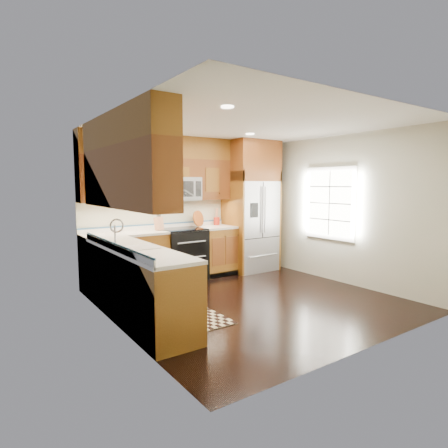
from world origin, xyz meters
TOP-DOWN VIEW (x-y plane):
  - ground at (0.00, 0.00)m, footprint 4.00×4.00m
  - wall_back at (0.00, 2.00)m, footprint 4.00×0.02m
  - wall_left at (-2.00, 0.00)m, footprint 0.02×4.00m
  - wall_right at (2.00, 0.00)m, footprint 0.02×4.00m
  - window at (1.98, 0.20)m, footprint 0.04×1.10m
  - base_cabinets at (-1.23, 0.90)m, footprint 2.85×3.00m
  - countertop at (-1.09, 1.01)m, footprint 2.86×3.01m
  - upper_cabinets at (-1.15, 1.09)m, footprint 2.85×3.00m
  - range at (-0.25, 1.67)m, footprint 0.76×0.67m
  - microwave at (-0.25, 1.80)m, footprint 0.76×0.40m
  - refrigerator at (1.30, 1.63)m, footprint 0.98×0.75m
  - sink_faucet at (-1.73, 0.23)m, footprint 0.54×0.44m
  - rug at (-1.20, 0.13)m, footprint 0.94×1.57m
  - knife_block at (-0.69, 1.72)m, footprint 0.12×0.15m
  - utensil_crock at (0.62, 1.86)m, footprint 0.15×0.15m
  - cutting_board at (0.19, 1.85)m, footprint 0.40×0.40m

SIDE VIEW (x-z plane):
  - ground at x=0.00m, z-range 0.00..0.00m
  - rug at x=-1.20m, z-range 0.00..0.01m
  - base_cabinets at x=-1.23m, z-range 0.00..0.90m
  - range at x=-0.25m, z-range 0.00..0.94m
  - countertop at x=-1.09m, z-range 0.90..0.94m
  - cutting_board at x=0.19m, z-range 0.94..0.96m
  - sink_faucet at x=-1.73m, z-range 0.81..1.18m
  - utensil_crock at x=0.62m, z-range 0.89..1.22m
  - knife_block at x=-0.69m, z-range 0.91..1.20m
  - wall_back at x=0.00m, z-range 0.00..2.60m
  - wall_left at x=-2.00m, z-range 0.00..2.60m
  - wall_right at x=2.00m, z-range 0.00..2.60m
  - refrigerator at x=1.30m, z-range 0.00..2.60m
  - window at x=1.98m, z-range 0.75..2.05m
  - microwave at x=-0.25m, z-range 1.45..1.87m
  - upper_cabinets at x=-1.15m, z-range 1.45..2.60m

